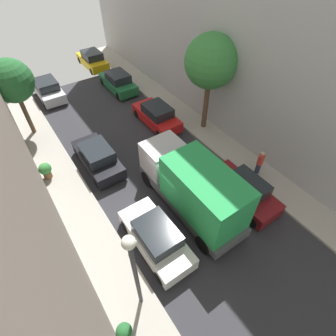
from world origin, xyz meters
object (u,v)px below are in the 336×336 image
object	(u,v)px
parked_car_right_4	(93,60)
potted_plant_0	(8,96)
delivery_truck	(193,187)
potted_plant_1	(124,332)
lamp_post	(133,265)
parked_car_right_3	(118,82)
parked_car_right_2	(157,116)
street_tree_0	(11,81)
parked_car_left_2	(156,237)
street_tree_1	(211,62)
parked_car_left_4	(48,89)
parked_car_left_3	(98,158)
parked_car_right_1	(243,191)
pedestrian	(260,162)
potted_plant_2	(45,170)

from	to	relation	value
parked_car_right_4	potted_plant_0	xyz separation A→B (m)	(-8.40, -2.23, -0.18)
delivery_truck	potted_plant_1	world-z (taller)	delivery_truck
potted_plant_1	lamp_post	xyz separation A→B (m)	(1.11, 0.77, 2.83)
parked_car_right_3	parked_car_right_2	bearing A→B (deg)	-90.00
parked_car_right_4	street_tree_0	bearing A→B (deg)	-135.55
parked_car_left_2	parked_car_right_4	distance (m)	20.74
delivery_truck	potted_plant_0	bearing A→B (deg)	108.54
parked_car_right_3	street_tree_1	xyz separation A→B (m)	(2.55, -8.50, 4.15)
street_tree_0	parked_car_left_4	bearing A→B (deg)	60.46
parked_car_right_2	parked_car_right_4	distance (m)	11.73
parked_car_right_2	potted_plant_0	world-z (taller)	parked_car_right_2
parked_car_left_3	potted_plant_0	bearing A→B (deg)	105.00
parked_car_left_2	lamp_post	size ratio (longest dim) A/B	0.84
parked_car_right_1	parked_car_right_3	xyz separation A→B (m)	(0.00, 14.79, 0.00)
parked_car_left_4	parked_car_right_2	distance (m)	9.96
parked_car_right_2	street_tree_1	xyz separation A→B (m)	(2.55, -2.31, 4.15)
delivery_truck	street_tree_0	size ratio (longest dim) A/B	1.27
parked_car_left_3	parked_car_right_1	distance (m)	8.76
parked_car_left_4	street_tree_0	size ratio (longest dim) A/B	0.81
parked_car_left_3	parked_car_right_1	world-z (taller)	same
parked_car_right_4	pedestrian	xyz separation A→B (m)	(2.07, -19.55, 0.35)
street_tree_0	parked_car_right_4	bearing A→B (deg)	44.45
delivery_truck	lamp_post	bearing A→B (deg)	-150.95
parked_car_left_2	pedestrian	size ratio (longest dim) A/B	2.44
parked_car_left_3	parked_car_right_4	world-z (taller)	same
lamp_post	parked_car_left_4	bearing A→B (deg)	84.11
lamp_post	parked_car_right_1	bearing A→B (deg)	11.30
parked_car_left_3	potted_plant_1	size ratio (longest dim) A/B	4.52
parked_car_left_3	parked_car_left_4	xyz separation A→B (m)	(0.00, 10.07, 0.00)
parked_car_left_2	pedestrian	bearing A→B (deg)	3.60
street_tree_0	potted_plant_1	bearing A→B (deg)	-92.12
parked_car_left_4	potted_plant_2	world-z (taller)	parked_car_left_4
potted_plant_2	lamp_post	bearing A→B (deg)	-83.44
parked_car_left_3	delivery_truck	world-z (taller)	delivery_truck
street_tree_0	parked_car_right_1	bearing A→B (deg)	-58.07
parked_car_left_2	lamp_post	world-z (taller)	lamp_post
parked_car_right_3	pedestrian	xyz separation A→B (m)	(2.07, -14.01, 0.35)
parked_car_right_3	street_tree_1	bearing A→B (deg)	-73.31
parked_car_left_3	potted_plant_0	distance (m)	11.60
parked_car_right_3	delivery_truck	bearing A→B (deg)	-101.15
parked_car_left_3	parked_car_left_2	bearing A→B (deg)	-90.00
potted_plant_0	delivery_truck	bearing A→B (deg)	-71.46
pedestrian	street_tree_0	xyz separation A→B (m)	(-9.93, 11.84, 2.92)
parked_car_right_1	parked_car_right_2	xyz separation A→B (m)	(0.00, 8.60, 0.00)
parked_car_right_1	parked_car_right_4	size ratio (longest dim) A/B	1.00
parked_car_right_4	potted_plant_2	xyz separation A→B (m)	(-8.34, -12.71, 0.02)
delivery_truck	lamp_post	world-z (taller)	lamp_post
parked_car_left_4	street_tree_0	world-z (taller)	street_tree_0
street_tree_1	delivery_truck	bearing A→B (deg)	-135.29
parked_car_left_2	parked_car_right_2	distance (m)	9.89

